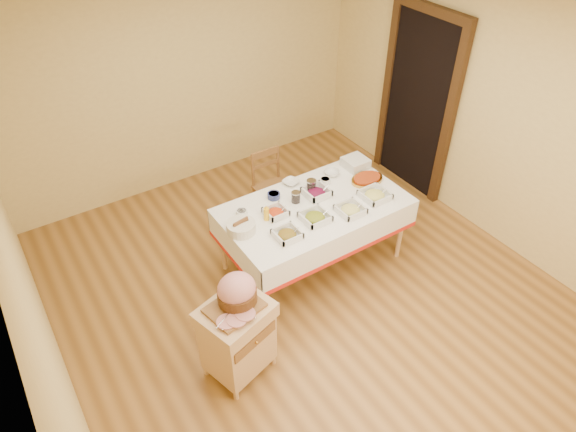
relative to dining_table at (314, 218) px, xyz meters
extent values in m
plane|color=olive|center=(-0.30, -0.30, -0.60)|extent=(5.00, 5.00, 0.00)
plane|color=white|center=(-0.30, -0.30, 2.00)|extent=(5.00, 5.00, 0.00)
plane|color=#D8BF74|center=(-0.30, 2.20, 0.70)|extent=(4.50, 0.00, 4.50)
plane|color=#D8BF74|center=(-2.55, -0.30, 0.70)|extent=(0.00, 5.00, 5.00)
plane|color=#D8BF74|center=(1.95, -0.30, 0.70)|extent=(0.00, 5.00, 5.00)
cube|color=black|center=(1.91, 0.60, 0.45)|extent=(0.06, 0.90, 2.10)
cube|color=#3C2513|center=(1.89, 0.10, 0.45)|extent=(0.08, 0.10, 2.10)
cube|color=#3C2513|center=(1.89, 1.10, 0.45)|extent=(0.08, 0.10, 2.10)
cube|color=#3C2513|center=(1.89, 0.60, 1.55)|extent=(0.08, 1.10, 0.10)
cube|color=tan|center=(0.00, 0.00, 0.13)|extent=(1.80, 1.00, 0.04)
cylinder|color=tan|center=(-0.82, -0.42, -0.24)|extent=(0.05, 0.05, 0.71)
cylinder|color=tan|center=(-0.82, 0.42, -0.24)|extent=(0.05, 0.05, 0.71)
cylinder|color=tan|center=(0.82, -0.42, -0.24)|extent=(0.05, 0.05, 0.71)
cylinder|color=tan|center=(0.82, 0.42, -0.24)|extent=(0.05, 0.05, 0.71)
cube|color=white|center=(0.00, 0.00, 0.16)|extent=(1.82, 1.02, 0.01)
cube|color=tan|center=(-1.29, -0.74, -0.24)|extent=(0.60, 0.54, 0.54)
cube|color=tan|center=(-1.29, -0.74, 0.10)|extent=(0.64, 0.58, 0.14)
cube|color=brown|center=(-1.29, -0.95, -0.06)|extent=(0.44, 0.13, 0.11)
sphere|color=#BC8B35|center=(-1.29, -0.96, -0.06)|extent=(0.03, 0.03, 0.03)
cylinder|color=tan|center=(-1.51, -0.92, -0.55)|extent=(0.05, 0.05, 0.09)
cylinder|color=tan|center=(-1.51, -0.56, -0.55)|extent=(0.05, 0.05, 0.09)
cylinder|color=tan|center=(-1.06, -0.92, -0.55)|extent=(0.05, 0.05, 0.09)
cylinder|color=tan|center=(-1.06, -0.56, -0.55)|extent=(0.05, 0.05, 0.09)
cube|color=brown|center=(0.05, 0.85, -0.17)|extent=(0.39, 0.37, 0.03)
cylinder|color=brown|center=(-0.11, 0.69, -0.39)|extent=(0.03, 0.03, 0.41)
cylinder|color=brown|center=(-0.11, 1.02, -0.39)|extent=(0.03, 0.03, 0.41)
cylinder|color=brown|center=(0.22, 0.69, -0.39)|extent=(0.03, 0.03, 0.41)
cylinder|color=brown|center=(0.22, 1.01, -0.39)|extent=(0.03, 0.03, 0.41)
cylinder|color=brown|center=(-0.11, 1.02, 0.03)|extent=(0.03, 0.03, 0.44)
cylinder|color=brown|center=(0.22, 1.01, 0.03)|extent=(0.03, 0.03, 0.44)
cube|color=brown|center=(0.05, 1.01, 0.21)|extent=(0.35, 0.03, 0.08)
cube|color=brown|center=(-1.29, -0.74, 0.18)|extent=(0.41, 0.33, 0.03)
ellipsoid|color=tan|center=(-1.24, -0.70, 0.32)|extent=(0.30, 0.27, 0.26)
cylinder|color=#4E2D12|center=(-1.24, -0.70, 0.25)|extent=(0.31, 0.31, 0.10)
cube|color=silver|center=(-1.34, -0.90, 0.20)|extent=(0.26, 0.11, 0.00)
cylinder|color=silver|center=(-1.37, -0.79, 0.20)|extent=(0.30, 0.09, 0.01)
cube|color=silver|center=(-0.48, -0.25, 0.17)|extent=(0.22, 0.22, 0.01)
ellipsoid|color=#B42714|center=(-0.48, -0.25, 0.19)|extent=(0.17, 0.17, 0.06)
cylinder|color=silver|center=(-0.43, -0.27, 0.19)|extent=(0.14, 0.01, 0.10)
cube|color=silver|center=(-0.13, -0.19, 0.17)|extent=(0.25, 0.25, 0.01)
ellipsoid|color=#B58817|center=(-0.13, -0.19, 0.19)|extent=(0.19, 0.19, 0.07)
cylinder|color=silver|center=(-0.07, -0.21, 0.19)|extent=(0.14, 0.01, 0.10)
cube|color=silver|center=(0.22, -0.28, 0.17)|extent=(0.24, 0.24, 0.01)
ellipsoid|color=#D7D773|center=(0.22, -0.28, 0.19)|extent=(0.18, 0.18, 0.06)
cylinder|color=silver|center=(0.27, -0.30, 0.19)|extent=(0.13, 0.01, 0.10)
cube|color=silver|center=(0.57, -0.23, 0.17)|extent=(0.26, 0.26, 0.01)
ellipsoid|color=#D5D665|center=(0.57, -0.23, 0.19)|extent=(0.20, 0.20, 0.07)
cylinder|color=silver|center=(0.63, -0.25, 0.19)|extent=(0.14, 0.01, 0.10)
cube|color=silver|center=(-0.39, 0.08, 0.17)|extent=(0.20, 0.20, 0.01)
ellipsoid|color=#BD340E|center=(-0.39, 0.08, 0.19)|extent=(0.15, 0.15, 0.05)
cylinder|color=silver|center=(-0.35, 0.06, 0.19)|extent=(0.13, 0.01, 0.10)
cube|color=silver|center=(0.11, 0.12, 0.17)|extent=(0.24, 0.24, 0.02)
ellipsoid|color=#5B0B2F|center=(0.11, 0.12, 0.19)|extent=(0.18, 0.18, 0.06)
cylinder|color=silver|center=(0.16, 0.10, 0.20)|extent=(0.16, 0.01, 0.11)
cylinder|color=silver|center=(-0.66, 0.26, 0.19)|extent=(0.11, 0.11, 0.05)
cylinder|color=black|center=(-0.66, 0.26, 0.20)|extent=(0.09, 0.09, 0.02)
cylinder|color=navy|center=(-0.27, 0.32, 0.19)|extent=(0.13, 0.13, 0.05)
cylinder|color=#5B0B2F|center=(-0.27, 0.32, 0.21)|extent=(0.10, 0.10, 0.02)
cylinder|color=silver|center=(0.31, 0.24, 0.19)|extent=(0.11, 0.11, 0.06)
cylinder|color=#BD340E|center=(0.31, 0.24, 0.21)|extent=(0.09, 0.09, 0.02)
imported|color=silver|center=(0.01, 0.43, 0.18)|extent=(0.19, 0.19, 0.04)
imported|color=silver|center=(0.46, 0.33, 0.19)|extent=(0.19, 0.19, 0.05)
cylinder|color=silver|center=(-0.12, 0.15, 0.21)|extent=(0.09, 0.09, 0.10)
cylinder|color=silver|center=(-0.12, 0.15, 0.27)|extent=(0.09, 0.09, 0.01)
cylinder|color=black|center=(-0.12, 0.15, 0.20)|extent=(0.07, 0.07, 0.08)
cylinder|color=silver|center=(0.11, 0.22, 0.22)|extent=(0.09, 0.09, 0.11)
cylinder|color=silver|center=(0.11, 0.22, 0.28)|extent=(0.10, 0.10, 0.01)
cylinder|color=black|center=(0.11, 0.22, 0.20)|extent=(0.08, 0.08, 0.08)
cylinder|color=gold|center=(-0.51, 0.07, 0.23)|extent=(0.05, 0.05, 0.13)
cone|color=gold|center=(-0.51, 0.07, 0.31)|extent=(0.03, 0.03, 0.03)
cylinder|color=silver|center=(-0.79, 0.05, 0.21)|extent=(0.27, 0.27, 0.10)
cube|color=silver|center=(0.76, 0.31, 0.17)|extent=(0.24, 0.24, 0.01)
cube|color=silver|center=(0.76, 0.31, 0.18)|extent=(0.24, 0.24, 0.01)
cube|color=silver|center=(0.76, 0.31, 0.20)|extent=(0.24, 0.24, 0.01)
cube|color=silver|center=(0.76, 0.31, 0.21)|extent=(0.24, 0.24, 0.01)
cube|color=silver|center=(0.76, 0.31, 0.23)|extent=(0.24, 0.24, 0.01)
cube|color=silver|center=(0.76, 0.31, 0.24)|extent=(0.24, 0.24, 0.01)
cube|color=silver|center=(0.76, 0.31, 0.26)|extent=(0.24, 0.24, 0.01)
ellipsoid|color=#BC8B35|center=(0.70, 0.04, 0.18)|extent=(0.36, 0.26, 0.03)
ellipsoid|color=#A23811|center=(0.70, 0.04, 0.19)|extent=(0.31, 0.22, 0.04)
camera|label=1|loc=(-2.39, -3.18, 3.20)|focal=32.00mm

